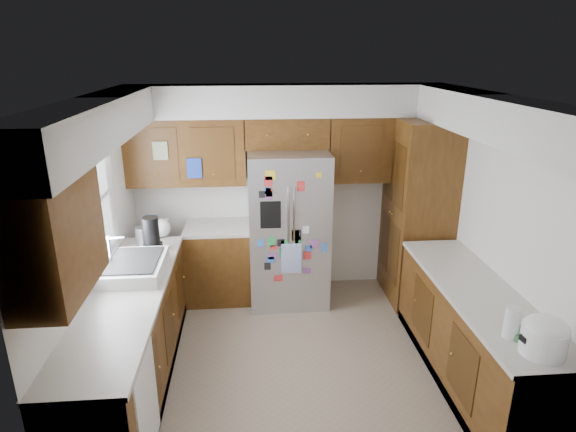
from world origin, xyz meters
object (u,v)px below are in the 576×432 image
object	(u,v)px
rice_cooker	(545,335)
paper_towel	(512,323)
pantry	(417,212)
fridge	(288,228)

from	to	relation	value
rice_cooker	paper_towel	distance (m)	0.23
rice_cooker	paper_towel	xyz separation A→B (m)	(-0.12, 0.20, -0.02)
pantry	fridge	bearing A→B (deg)	177.94
pantry	fridge	distance (m)	1.51
rice_cooker	paper_towel	bearing A→B (deg)	121.05
pantry	rice_cooker	size ratio (longest dim) A/B	6.95
fridge	paper_towel	world-z (taller)	fridge
pantry	paper_towel	world-z (taller)	pantry
rice_cooker	paper_towel	world-z (taller)	rice_cooker
pantry	paper_towel	bearing A→B (deg)	-92.95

